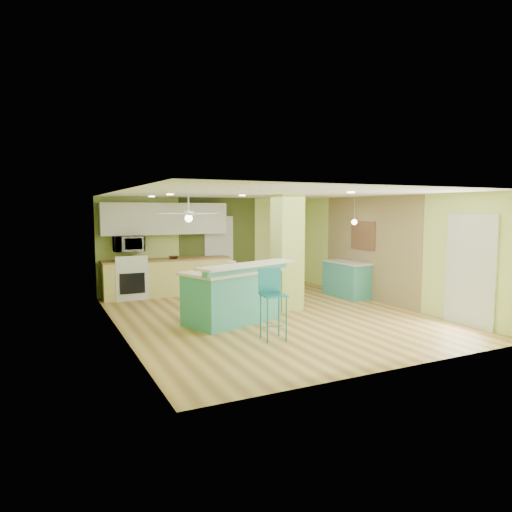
% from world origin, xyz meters
% --- Properties ---
extents(floor, '(6.00, 7.00, 0.01)m').
position_xyz_m(floor, '(0.00, 0.00, -0.01)').
color(floor, olive).
rests_on(floor, ground).
extents(ceiling, '(6.00, 7.00, 0.01)m').
position_xyz_m(ceiling, '(0.00, 0.00, 2.50)').
color(ceiling, white).
rests_on(ceiling, wall_back).
extents(wall_back, '(6.00, 0.01, 2.50)m').
position_xyz_m(wall_back, '(0.00, 3.50, 1.25)').
color(wall_back, '#CBE178').
rests_on(wall_back, floor).
extents(wall_front, '(6.00, 0.01, 2.50)m').
position_xyz_m(wall_front, '(0.00, -3.50, 1.25)').
color(wall_front, '#CBE178').
rests_on(wall_front, floor).
extents(wall_left, '(0.01, 7.00, 2.50)m').
position_xyz_m(wall_left, '(-3.00, 0.00, 1.25)').
color(wall_left, '#CBE178').
rests_on(wall_left, floor).
extents(wall_right, '(0.01, 7.00, 2.50)m').
position_xyz_m(wall_right, '(3.00, 0.00, 1.25)').
color(wall_right, '#CBE178').
rests_on(wall_right, floor).
extents(wood_panel, '(0.02, 3.40, 2.50)m').
position_xyz_m(wood_panel, '(2.99, 0.60, 1.25)').
color(wood_panel, olive).
rests_on(wood_panel, floor).
extents(olive_accent, '(2.20, 0.02, 2.50)m').
position_xyz_m(olive_accent, '(0.20, 3.49, 1.25)').
color(olive_accent, '#424F1F').
rests_on(olive_accent, floor).
extents(interior_door, '(0.82, 0.05, 2.00)m').
position_xyz_m(interior_door, '(0.20, 3.46, 1.00)').
color(interior_door, silver).
rests_on(interior_door, floor).
extents(french_door, '(0.04, 1.08, 2.10)m').
position_xyz_m(french_door, '(2.97, -2.30, 1.05)').
color(french_door, silver).
rests_on(french_door, floor).
extents(column, '(0.55, 0.55, 2.50)m').
position_xyz_m(column, '(0.65, 0.50, 1.25)').
color(column, '#AABE58').
rests_on(column, floor).
extents(kitchen_run, '(3.25, 0.63, 0.94)m').
position_xyz_m(kitchen_run, '(-1.30, 3.20, 0.47)').
color(kitchen_run, '#EFE57D').
rests_on(kitchen_run, floor).
extents(stove, '(0.76, 0.66, 1.08)m').
position_xyz_m(stove, '(-2.25, 3.19, 0.46)').
color(stove, white).
rests_on(stove, floor).
extents(upper_cabinets, '(3.20, 0.34, 0.80)m').
position_xyz_m(upper_cabinets, '(-1.30, 3.32, 1.95)').
color(upper_cabinets, silver).
rests_on(upper_cabinets, wall_back).
extents(microwave, '(0.70, 0.48, 0.39)m').
position_xyz_m(microwave, '(-2.25, 3.20, 1.35)').
color(microwave, silver).
rests_on(microwave, wall_back).
extents(ceiling_fan, '(1.41, 1.41, 0.61)m').
position_xyz_m(ceiling_fan, '(-1.10, 2.00, 2.08)').
color(ceiling_fan, white).
rests_on(ceiling_fan, ceiling).
extents(pendant_lamp, '(0.14, 0.14, 0.69)m').
position_xyz_m(pendant_lamp, '(2.65, 0.75, 1.88)').
color(pendant_lamp, white).
rests_on(pendant_lamp, ceiling).
extents(wall_decor, '(0.03, 0.90, 0.70)m').
position_xyz_m(wall_decor, '(2.96, 0.80, 1.55)').
color(wall_decor, brown).
rests_on(wall_decor, wood_panel).
extents(peninsula, '(2.34, 1.80, 1.18)m').
position_xyz_m(peninsula, '(-0.89, -0.08, 0.54)').
color(peninsula, teal).
rests_on(peninsula, floor).
extents(bar_stool, '(0.44, 0.44, 1.20)m').
position_xyz_m(bar_stool, '(-0.75, -1.43, 0.80)').
color(bar_stool, '#1C6F7E').
rests_on(bar_stool, floor).
extents(side_counter, '(0.58, 1.37, 0.88)m').
position_xyz_m(side_counter, '(2.70, 1.09, 0.44)').
color(side_counter, teal).
rests_on(side_counter, floor).
extents(fruit_bowl, '(0.32, 0.32, 0.06)m').
position_xyz_m(fruit_bowl, '(-1.16, 3.11, 0.97)').
color(fruit_bowl, '#372516').
rests_on(fruit_bowl, kitchen_run).
extents(canister, '(0.16, 0.16, 0.15)m').
position_xyz_m(canister, '(-0.82, 0.11, 1.09)').
color(canister, gold).
rests_on(canister, peninsula).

